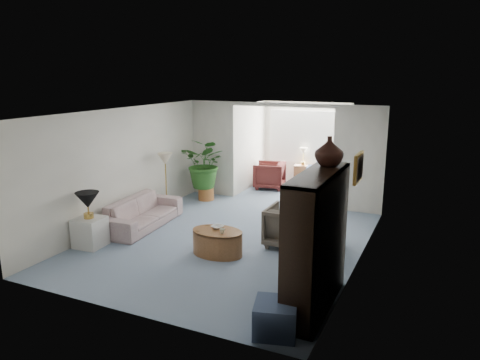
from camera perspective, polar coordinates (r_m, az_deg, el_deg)
The scene contains 26 objects.
floor at distance 8.92m, azimuth -1.63°, elevation -7.71°, with size 6.00×6.00×0.00m, color #8090AA.
sunroom_floor at distance 12.55m, azimuth 6.72°, elevation -1.54°, with size 2.60×2.60×0.00m, color #8090AA.
back_pier_left at distance 12.02m, azimuth -3.43°, elevation 3.97°, with size 1.20×0.12×2.50m, color white.
back_pier_right at distance 10.78m, azimuth 14.69°, elevation 2.47°, with size 1.20×0.12×2.50m, color white.
back_header at distance 11.11m, azimuth 5.27°, elevation 9.41°, with size 2.60×0.12×0.10m, color white.
window_pane at distance 13.29m, azimuth 8.35°, elevation 5.41°, with size 2.20×0.02×1.50m, color white.
window_blinds at distance 13.26m, azimuth 8.32°, elevation 5.39°, with size 2.20×0.02×1.50m, color white.
framed_picture at distance 7.60m, azimuth 14.78°, elevation 1.50°, with size 0.04×0.50×0.40m, color beige.
sofa at distance 9.87m, azimuth -12.19°, elevation -4.03°, with size 2.10×0.82×0.61m, color beige.
end_table at distance 9.03m, azimuth -18.35°, elevation -6.26°, with size 0.51×0.51×0.56m, color silver.
table_lamp at distance 8.85m, azimuth -18.65°, elevation -2.42°, with size 0.44×0.44×0.30m, color black.
floor_lamp at distance 10.70m, azimuth -9.41°, elevation 2.65°, with size 0.36×0.36×0.28m, color #F2E3C0.
coffee_table at distance 8.24m, azimuth -2.86°, elevation -7.85°, with size 0.95×0.95×0.45m, color #975C36.
coffee_bowl at distance 8.26m, azimuth -2.86°, elevation -5.94°, with size 0.22×0.22×0.05m, color silver.
coffee_cup at distance 8.00m, azimuth -2.26°, elevation -6.45°, with size 0.10×0.10×0.09m, color beige.
wingback_chair at distance 8.63m, azimuth 6.27°, elevation -5.80°, with size 0.82×0.84×0.77m, color #60564C.
side_table_dark at distance 8.76m, azimuth 11.25°, elevation -6.41°, with size 0.47×0.37×0.56m, color black.
entertainment_cabinet at distance 6.30m, azimuth 9.57°, elevation -7.68°, with size 0.46×1.73×1.92m, color black.
cabinet_urn at distance 6.46m, azimuth 11.16°, elevation 3.57°, with size 0.40×0.40×0.42m, color black.
ottoman at distance 5.95m, azimuth 4.49°, elevation -16.93°, with size 0.53×0.53×0.42m, color #4A5B7F.
plant_pot at distance 11.73m, azimuth -4.29°, elevation -1.73°, with size 0.40×0.40×0.32m, color #AE6632.
house_plant at distance 11.54m, azimuth -4.36°, elevation 2.11°, with size 1.16×1.00×1.28m, color #2B6021.
sunroom_chair_blue at distance 12.40m, azimuth 10.20°, elevation -0.06°, with size 0.80×0.82×0.75m, color #4A5B7F.
sunroom_chair_maroon at distance 12.84m, azimuth 3.73°, elevation 0.59°, with size 0.80×0.82×0.75m, color maroon.
sunroom_table at distance 13.31m, azimuth 7.90°, elevation 0.62°, with size 0.49×0.38×0.60m, color #975C36.
shelf_clutter at distance 6.10m, azimuth 8.89°, elevation -5.59°, with size 0.30×1.11×1.06m.
Camera 1 is at (3.72, -7.45, 3.20)m, focal length 33.89 mm.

